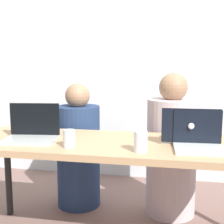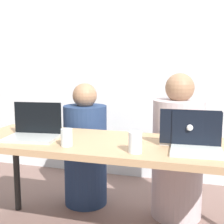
{
  "view_description": "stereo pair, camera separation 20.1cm",
  "coord_description": "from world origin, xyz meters",
  "px_view_note": "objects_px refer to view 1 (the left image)",
  "views": [
    {
      "loc": [
        0.38,
        -1.88,
        1.19
      ],
      "look_at": [
        0.0,
        0.06,
        0.89
      ],
      "focal_mm": 50.0,
      "sensor_mm": 36.0,
      "label": 1
    },
    {
      "loc": [
        0.58,
        -1.83,
        1.19
      ],
      "look_at": [
        0.0,
        0.06,
        0.89
      ],
      "focal_mm": 50.0,
      "sensor_mm": 36.0,
      "label": 2
    }
  ],
  "objects_px": {
    "water_glass_right": "(141,143)",
    "laptop_front_left": "(32,132)",
    "person_on_left": "(78,152)",
    "laptop_front_right": "(199,141)",
    "person_on_right": "(171,152)",
    "laptop_back_right": "(189,135)",
    "water_glass_left": "(69,140)"
  },
  "relations": [
    {
      "from": "laptop_front_right",
      "to": "laptop_back_right",
      "type": "bearing_deg",
      "value": 103.03
    },
    {
      "from": "laptop_front_right",
      "to": "water_glass_right",
      "type": "xyz_separation_m",
      "value": [
        -0.32,
        -0.12,
        0.0
      ]
    },
    {
      "from": "person_on_right",
      "to": "laptop_front_right",
      "type": "bearing_deg",
      "value": 91.22
    },
    {
      "from": "person_on_right",
      "to": "laptop_back_right",
      "type": "height_order",
      "value": "person_on_right"
    },
    {
      "from": "water_glass_left",
      "to": "person_on_right",
      "type": "bearing_deg",
      "value": 50.91
    },
    {
      "from": "laptop_back_right",
      "to": "laptop_front_right",
      "type": "bearing_deg",
      "value": 104.89
    },
    {
      "from": "person_on_left",
      "to": "laptop_front_right",
      "type": "distance_m",
      "value": 1.15
    },
    {
      "from": "person_on_right",
      "to": "laptop_front_left",
      "type": "distance_m",
      "value": 1.11
    },
    {
      "from": "person_on_left",
      "to": "laptop_front_left",
      "type": "height_order",
      "value": "person_on_left"
    },
    {
      "from": "person_on_right",
      "to": "water_glass_right",
      "type": "bearing_deg",
      "value": 64.71
    },
    {
      "from": "person_on_right",
      "to": "water_glass_right",
      "type": "distance_m",
      "value": 0.81
    },
    {
      "from": "laptop_back_right",
      "to": "water_glass_right",
      "type": "height_order",
      "value": "laptop_back_right"
    },
    {
      "from": "laptop_front_left",
      "to": "laptop_back_right",
      "type": "xyz_separation_m",
      "value": [
        1.0,
        0.13,
        -0.0
      ]
    },
    {
      "from": "person_on_right",
      "to": "person_on_left",
      "type": "bearing_deg",
      "value": -12.48
    },
    {
      "from": "water_glass_left",
      "to": "laptop_front_right",
      "type": "bearing_deg",
      "value": 8.03
    },
    {
      "from": "laptop_front_left",
      "to": "laptop_back_right",
      "type": "relative_size",
      "value": 1.01
    },
    {
      "from": "laptop_front_left",
      "to": "laptop_front_right",
      "type": "bearing_deg",
      "value": -8.69
    },
    {
      "from": "laptop_front_left",
      "to": "water_glass_left",
      "type": "bearing_deg",
      "value": -30.08
    },
    {
      "from": "person_on_left",
      "to": "person_on_right",
      "type": "distance_m",
      "value": 0.77
    },
    {
      "from": "laptop_front_right",
      "to": "water_glass_right",
      "type": "height_order",
      "value": "laptop_front_right"
    },
    {
      "from": "laptop_front_right",
      "to": "person_on_right",
      "type": "bearing_deg",
      "value": 99.88
    },
    {
      "from": "water_glass_right",
      "to": "laptop_front_left",
      "type": "bearing_deg",
      "value": 168.98
    },
    {
      "from": "laptop_front_left",
      "to": "person_on_left",
      "type": "bearing_deg",
      "value": 71.04
    },
    {
      "from": "person_on_left",
      "to": "laptop_front_left",
      "type": "bearing_deg",
      "value": 86.09
    },
    {
      "from": "person_on_right",
      "to": "water_glass_left",
      "type": "bearing_deg",
      "value": 38.43
    },
    {
      "from": "person_on_left",
      "to": "laptop_back_right",
      "type": "xyz_separation_m",
      "value": [
        0.88,
        -0.48,
        0.3
      ]
    },
    {
      "from": "person_on_left",
      "to": "laptop_front_right",
      "type": "bearing_deg",
      "value": 153.0
    },
    {
      "from": "laptop_front_left",
      "to": "water_glass_right",
      "type": "bearing_deg",
      "value": -18.89
    },
    {
      "from": "person_on_left",
      "to": "water_glass_left",
      "type": "bearing_deg",
      "value": 110.63
    },
    {
      "from": "person_on_left",
      "to": "laptop_front_left",
      "type": "xyz_separation_m",
      "value": [
        -0.12,
        -0.61,
        0.3
      ]
    },
    {
      "from": "laptop_front_left",
      "to": "water_glass_left",
      "type": "xyz_separation_m",
      "value": [
        0.29,
        -0.12,
        -0.0
      ]
    },
    {
      "from": "person_on_left",
      "to": "laptop_back_right",
      "type": "distance_m",
      "value": 1.04
    }
  ]
}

